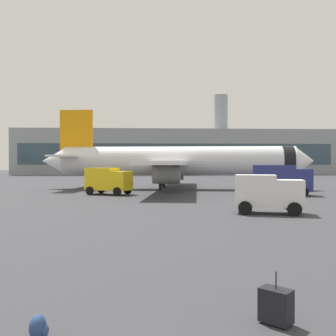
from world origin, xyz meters
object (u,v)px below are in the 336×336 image
airplane_at_gate (176,161)px  cargo_van (268,192)px  fuel_truck (281,179)px  traveller_backpack (39,328)px  safety_cone_mid (129,186)px  rolling_suitcase (276,305)px  service_truck (108,180)px  safety_cone_near (239,184)px

airplane_at_gate → cargo_van: size_ratio=7.48×
fuel_truck → traveller_backpack: (-16.21, -32.38, -1.54)m
safety_cone_mid → rolling_suitcase: (5.19, -43.94, 0.02)m
safety_cone_mid → traveller_backpack: size_ratio=1.58×
rolling_suitcase → cargo_van: bearing=72.8°
fuel_truck → airplane_at_gate: bearing=136.5°
service_truck → safety_cone_mid: 10.42m
service_truck → cargo_van: (12.33, -16.41, -0.16)m
airplane_at_gate → safety_cone_mid: 7.29m
safety_cone_near → traveller_backpack: safety_cone_near is taller
cargo_van → airplane_at_gate: bearing=100.2°
safety_cone_mid → traveller_backpack: bearing=-89.4°
fuel_truck → safety_cone_near: 14.84m
airplane_at_gate → rolling_suitcase: bearing=-91.3°
fuel_truck → safety_cone_mid: size_ratio=8.49×
airplane_at_gate → fuel_truck: size_ratio=5.57×
safety_cone_near → safety_cone_mid: size_ratio=0.93×
safety_cone_mid → rolling_suitcase: 44.25m
traveller_backpack → service_truck: bearing=93.7°
fuel_truck → safety_cone_near: fuel_truck is taller
service_truck → traveller_backpack: (2.20, -34.22, -1.37)m
safety_cone_mid → traveller_backpack: 44.41m
service_truck → cargo_van: service_truck is taller
service_truck → rolling_suitcase: bearing=-78.4°
safety_cone_mid → traveller_backpack: safety_cone_mid is taller
service_truck → safety_cone_near: service_truck is taller
fuel_truck → safety_cone_near: (-0.86, 14.75, -1.43)m
service_truck → rolling_suitcase: (6.95, -33.75, -1.22)m
airplane_at_gate → safety_cone_near: airplane_at_gate is taller
service_truck → fuel_truck: size_ratio=0.82×
airplane_at_gate → safety_cone_mid: airplane_at_gate is taller
service_truck → traveller_backpack: size_ratio=11.00×
service_truck → safety_cone_near: (17.55, 12.91, -1.26)m
fuel_truck → cargo_van: 15.79m
safety_cone_mid → cargo_van: bearing=-68.3°
service_truck → rolling_suitcase: size_ratio=4.80×
safety_cone_near → safety_cone_mid: bearing=-170.2°
fuel_truck → safety_cone_mid: (-16.65, 12.03, -1.40)m
cargo_van → safety_cone_mid: cargo_van is taller
fuel_truck → traveller_backpack: bearing=-116.6°
safety_cone_near → traveller_backpack: bearing=-108.0°
cargo_van → safety_cone_mid: 28.64m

